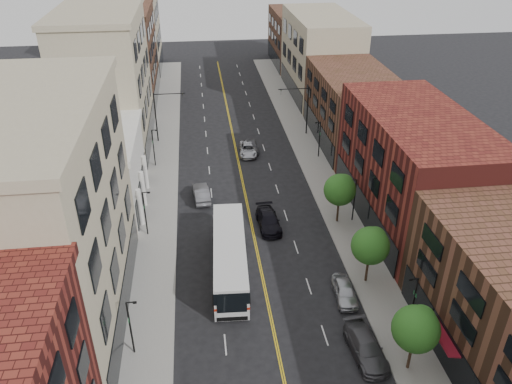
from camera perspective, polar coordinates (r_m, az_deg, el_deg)
name	(u,v)px	position (r m, az deg, el deg)	size (l,w,h in m)	color
sidewalk_left	(162,183)	(62.84, -10.72, 0.97)	(4.00, 110.00, 0.15)	gray
sidewalk_right	(320,174)	(64.42, 7.28, 2.04)	(4.00, 110.00, 0.15)	gray
bldg_l_tanoffice	(45,226)	(40.92, -22.96, -3.55)	(10.00, 22.00, 18.00)	tan
bldg_l_white	(94,174)	(58.51, -18.08, 2.01)	(10.00, 14.00, 8.00)	silver
bldg_l_far_a	(107,83)	(72.20, -16.64, 11.83)	(10.00, 20.00, 18.00)	tan
bldg_l_far_b	(124,56)	(91.65, -14.84, 14.80)	(10.00, 20.00, 15.00)	#533321
bldg_l_far_c	(132,20)	(108.57, -14.00, 18.53)	(10.00, 16.00, 20.00)	tan
bldg_r_mid	(413,169)	(54.78, 17.50, 2.51)	(10.00, 22.00, 12.00)	#591B17
bldg_r_far_a	(354,108)	(73.08, 11.10, 9.40)	(10.00, 20.00, 10.00)	#533321
bldg_r_far_b	(320,56)	(91.75, 7.33, 15.21)	(10.00, 22.00, 14.00)	tan
bldg_r_far_c	(298,38)	(111.04, 4.78, 17.12)	(10.00, 18.00, 11.00)	#533321
tree_r_1	(417,327)	(38.18, 17.89, -14.50)	(3.40, 3.40, 5.59)	black
tree_r_2	(371,244)	(45.17, 13.02, -5.85)	(3.40, 3.40, 5.59)	black
tree_r_3	(341,189)	(53.12, 9.64, 0.38)	(3.40, 3.40, 5.59)	black
lamp_l_1	(131,325)	(39.38, -14.14, -14.51)	(0.81, 0.55, 5.05)	black
lamp_l_2	(145,211)	(52.00, -12.54, -2.14)	(0.81, 0.55, 5.05)	black
lamp_l_3	(154,146)	(66.10, -11.61, 5.20)	(0.81, 0.55, 5.05)	black
lamp_r_1	(413,300)	(42.09, 17.54, -11.68)	(0.81, 0.55, 5.05)	black
lamp_r_2	(354,198)	(54.08, 11.15, -0.63)	(0.81, 0.55, 5.05)	black
lamp_r_3	(319,137)	(67.75, 7.24, 6.21)	(0.81, 0.55, 5.05)	black
signal_mast_left	(160,111)	(72.79, -10.87, 9.05)	(4.49, 0.18, 7.20)	black
signal_mast_right	(303,105)	(74.20, 5.36, 9.86)	(4.49, 0.18, 7.20)	black
city_bus	(230,255)	(46.39, -3.03, -7.18)	(3.75, 13.54, 3.45)	silver
car_parked_mid	(366,347)	(40.61, 12.45, -16.93)	(2.20, 5.42, 1.57)	#454449
car_parked_far	(345,291)	(45.04, 10.10, -11.08)	(1.77, 4.39, 1.50)	#B8BAC0
car_lane_behind	(201,193)	(58.53, -6.28, -0.13)	(1.72, 4.92, 1.62)	#57585D
car_lane_a	(268,221)	(53.27, 1.43, -3.28)	(2.21, 5.43, 1.58)	black
car_lane_b	(248,149)	(69.15, -0.92, 4.90)	(2.33, 5.05, 1.40)	#B3B5BB
car_lane_c	(252,146)	(70.01, -0.46, 5.23)	(1.65, 4.11, 1.40)	#424145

